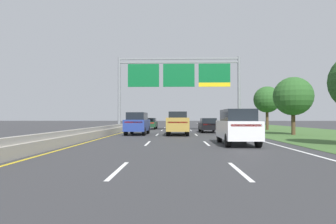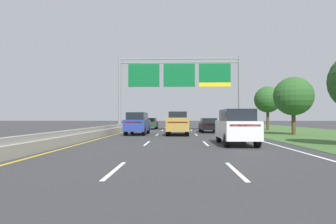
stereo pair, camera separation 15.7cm
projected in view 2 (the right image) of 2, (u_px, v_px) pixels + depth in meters
The scene contains 12 objects.
ground_plane at pixel (177, 131), 33.01m from camera, with size 220.00×220.00×0.00m, color #333335.
lane_striping at pixel (177, 131), 32.55m from camera, with size 11.96×106.00×0.01m.
grass_verge_right at pixel (296, 131), 32.54m from camera, with size 14.00×110.00×0.02m, color #3D602D.
median_barrier_concrete at pixel (121, 128), 33.24m from camera, with size 0.60×110.00×0.85m.
overhead_sign_gantry at pixel (179, 78), 34.12m from camera, with size 15.06×0.42×9.11m.
pickup_truck_gold at pixel (178, 123), 26.31m from camera, with size 2.04×5.42×2.20m.
car_blue_left_lane_suv at pixel (138, 123), 26.70m from camera, with size 2.00×4.74×2.11m.
car_black_right_lane_sedan at pixel (208, 125), 30.75m from camera, with size 1.85×4.41×1.57m.
car_white_right_lane_suv at pixel (236, 126), 16.72m from camera, with size 1.94×4.72×2.11m.
car_darkgreen_left_lane_sedan at pixel (151, 123), 39.67m from camera, with size 1.87×4.42×1.57m.
roadside_tree_mid at pixel (293, 96), 25.94m from camera, with size 3.59×3.59×5.42m.
roadside_tree_far at pixel (268, 100), 36.45m from camera, with size 3.44×3.44×5.72m.
Camera 2 is at (0.08, 1.93, 1.62)m, focal length 29.83 mm.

